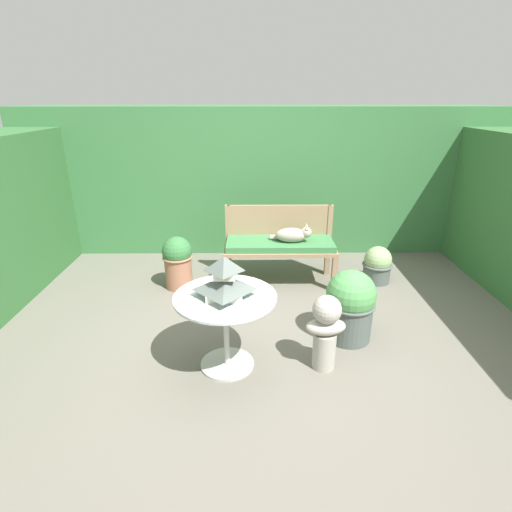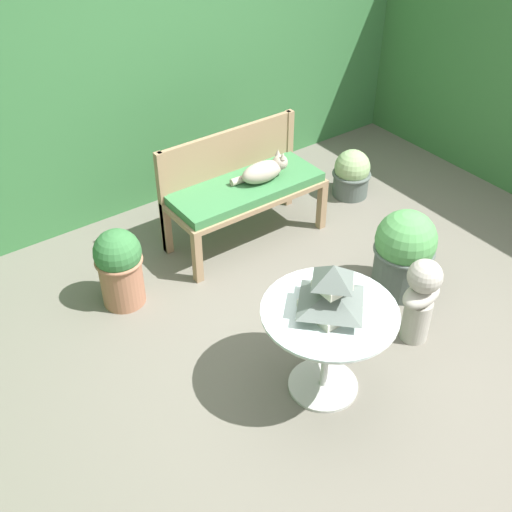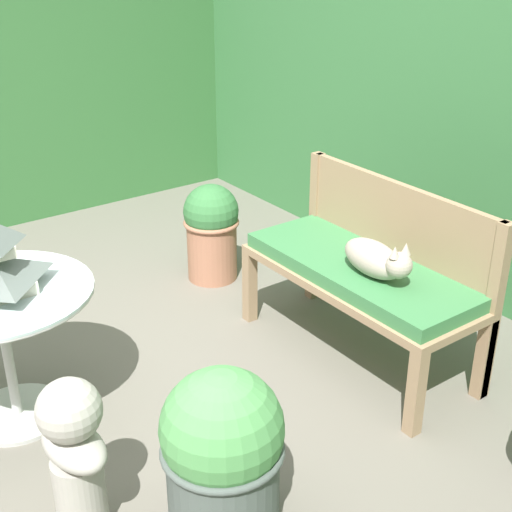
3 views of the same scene
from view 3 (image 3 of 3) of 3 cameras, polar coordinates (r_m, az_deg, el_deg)
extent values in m
plane|color=#666056|center=(3.25, -10.43, -13.14)|extent=(30.00, 30.00, 0.00)
cube|color=#937556|center=(3.86, -0.50, -2.44)|extent=(0.06, 0.06, 0.41)
cube|color=#937556|center=(3.11, 12.65, -10.67)|extent=(0.06, 0.06, 0.41)
cube|color=#937556|center=(4.11, 4.58, -0.70)|extent=(0.06, 0.06, 0.41)
cube|color=#937556|center=(3.42, 17.74, -7.79)|extent=(0.06, 0.06, 0.41)
cube|color=#937556|center=(3.48, 8.24, -1.84)|extent=(1.25, 0.51, 0.04)
cube|color=#387542|center=(3.46, 8.30, -1.03)|extent=(1.20, 0.47, 0.07)
cube|color=#937556|center=(4.02, 4.78, 2.29)|extent=(0.06, 0.06, 0.87)
cube|color=#937556|center=(3.31, 18.40, -4.40)|extent=(0.06, 0.06, 0.87)
cube|color=#937556|center=(3.53, 11.26, 3.02)|extent=(1.20, 0.04, 0.35)
ellipsoid|color=#A89989|center=(3.30, 9.33, -0.19)|extent=(0.35, 0.18, 0.16)
sphere|color=#A89989|center=(3.18, 11.37, -0.73)|extent=(0.12, 0.12, 0.12)
cone|color=#A89989|center=(3.17, 11.91, 0.58)|extent=(0.05, 0.05, 0.05)
cone|color=#A89989|center=(3.13, 11.05, 0.30)|extent=(0.05, 0.05, 0.05)
cylinder|color=#A89989|center=(3.46, 8.59, 0.12)|extent=(0.19, 0.07, 0.06)
cylinder|color=#B7B7B2|center=(3.42, -18.50, -11.86)|extent=(0.43, 0.43, 0.02)
cylinder|color=#B7B7B2|center=(3.25, -19.22, -7.64)|extent=(0.04, 0.04, 0.62)
cylinder|color=#A39E93|center=(2.74, -13.85, -17.99)|extent=(0.18, 0.18, 0.31)
ellipsoid|color=#A39E93|center=(2.60, -14.36, -14.50)|extent=(0.33, 0.22, 0.12)
sphere|color=#A39E93|center=(2.51, -14.73, -11.86)|extent=(0.23, 0.23, 0.23)
cylinder|color=#4C5651|center=(2.67, -2.63, -17.89)|extent=(0.40, 0.40, 0.36)
torus|color=#4C5651|center=(2.55, -2.70, -15.17)|extent=(0.44, 0.44, 0.03)
sphere|color=#4C8E4C|center=(2.50, -2.75, -13.64)|extent=(0.43, 0.43, 0.43)
cylinder|color=#9E664C|center=(4.33, -3.53, 0.55)|extent=(0.30, 0.30, 0.38)
torus|color=#9E664C|center=(4.26, -3.60, 2.70)|extent=(0.33, 0.33, 0.03)
sphere|color=#336B38|center=(4.24, -3.62, 3.57)|extent=(0.33, 0.33, 0.33)
camera|label=1|loc=(3.21, -76.91, 6.64)|focal=28.00mm
camera|label=2|loc=(4.88, -59.12, 27.05)|focal=45.00mm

